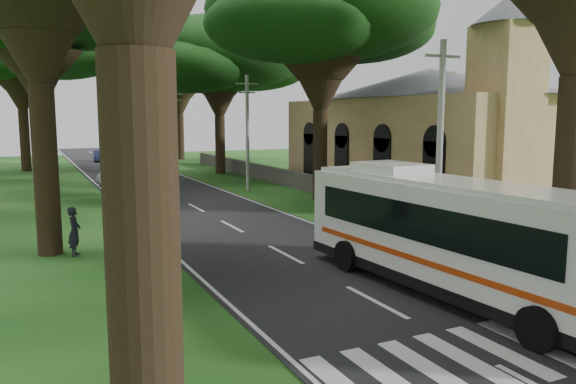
# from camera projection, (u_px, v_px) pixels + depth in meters

# --- Properties ---
(ground) EXTENTS (140.00, 140.00, 0.00)m
(ground) POSITION_uv_depth(u_px,v_px,m) (421.00, 327.00, 13.99)
(ground) COLOR #174C15
(ground) RESTS_ON ground
(road) EXTENTS (8.00, 120.00, 0.04)m
(road) POSITION_uv_depth(u_px,v_px,m) (174.00, 197.00, 36.38)
(road) COLOR black
(road) RESTS_ON ground
(crosswalk) EXTENTS (8.00, 3.00, 0.01)m
(crosswalk) POSITION_uv_depth(u_px,v_px,m) (480.00, 357.00, 12.20)
(crosswalk) COLOR silver
(crosswalk) RESTS_ON ground
(property_wall) EXTENTS (0.35, 50.00, 1.20)m
(property_wall) POSITION_uv_depth(u_px,v_px,m) (305.00, 182.00, 39.22)
(property_wall) COLOR #383533
(property_wall) RESTS_ON ground
(church) EXTENTS (14.00, 24.00, 11.60)m
(church) POSITION_uv_depth(u_px,v_px,m) (431.00, 120.00, 40.20)
(church) COLOR tan
(church) RESTS_ON ground
(pole_near) EXTENTS (1.60, 0.24, 8.00)m
(pole_near) POSITION_uv_depth(u_px,v_px,m) (440.00, 143.00, 21.13)
(pole_near) COLOR gray
(pole_near) RESTS_ON ground
(pole_mid) EXTENTS (1.60, 0.24, 8.00)m
(pole_mid) POSITION_uv_depth(u_px,v_px,m) (247.00, 131.00, 39.04)
(pole_mid) COLOR gray
(pole_mid) RESTS_ON ground
(pole_far) EXTENTS (1.60, 0.24, 8.00)m
(pole_far) POSITION_uv_depth(u_px,v_px,m) (176.00, 126.00, 56.95)
(pole_far) COLOR gray
(pole_far) RESTS_ON ground
(tree_l_midb) EXTENTS (13.03, 13.03, 15.09)m
(tree_l_midb) POSITION_uv_depth(u_px,v_px,m) (35.00, 7.00, 36.04)
(tree_l_midb) COLOR black
(tree_l_midb) RESTS_ON ground
(tree_l_far) EXTENTS (15.76, 15.76, 15.09)m
(tree_l_far) POSITION_uv_depth(u_px,v_px,m) (19.00, 45.00, 51.80)
(tree_l_far) COLOR black
(tree_l_far) RESTS_ON ground
(tree_r_mida) EXTENTS (14.00, 14.00, 14.34)m
(tree_r_mida) POSITION_uv_depth(u_px,v_px,m) (321.00, 15.00, 33.78)
(tree_r_mida) COLOR black
(tree_r_mida) RESTS_ON ground
(tree_r_midb) EXTENTS (15.79, 15.79, 13.90)m
(tree_r_midb) POSITION_uv_depth(u_px,v_px,m) (219.00, 56.00, 49.78)
(tree_r_midb) COLOR black
(tree_r_midb) RESTS_ON ground
(tree_r_far) EXTENTS (13.16, 13.16, 13.93)m
(tree_r_far) POSITION_uv_depth(u_px,v_px,m) (179.00, 66.00, 66.26)
(tree_r_far) COLOR black
(tree_r_far) RESTS_ON ground
(coach_bus) EXTENTS (3.21, 11.62, 3.39)m
(coach_bus) POSITION_uv_depth(u_px,v_px,m) (452.00, 234.00, 16.20)
(coach_bus) COLOR silver
(coach_bus) RESTS_ON ground
(distant_car_a) EXTENTS (1.78, 3.96, 1.32)m
(distant_car_a) POSITION_uv_depth(u_px,v_px,m) (108.00, 176.00, 42.36)
(distant_car_a) COLOR silver
(distant_car_a) RESTS_ON road
(distant_car_b) EXTENTS (1.62, 3.89, 1.25)m
(distant_car_b) POSITION_uv_depth(u_px,v_px,m) (100.00, 156.00, 64.06)
(distant_car_b) COLOR navy
(distant_car_b) RESTS_ON road
(distant_car_c) EXTENTS (2.21, 4.48, 1.25)m
(distant_car_c) POSITION_uv_depth(u_px,v_px,m) (119.00, 156.00, 64.38)
(distant_car_c) COLOR maroon
(distant_car_c) RESTS_ON road
(pedestrian) EXTENTS (0.61, 0.77, 1.85)m
(pedestrian) POSITION_uv_depth(u_px,v_px,m) (74.00, 231.00, 20.98)
(pedestrian) COLOR black
(pedestrian) RESTS_ON ground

